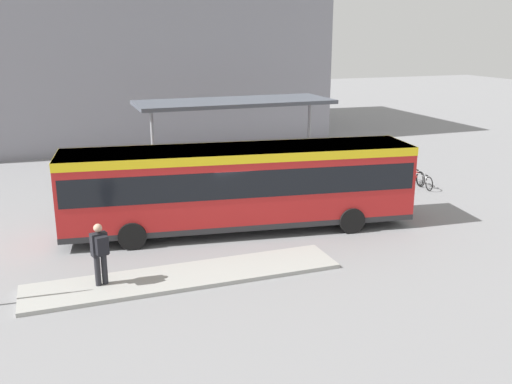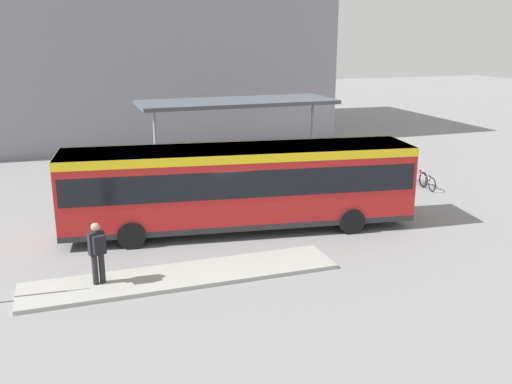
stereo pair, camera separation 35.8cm
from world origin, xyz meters
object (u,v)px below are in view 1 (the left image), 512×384
Objects in this scene: bicycle_white at (424,181)px; bicycle_black at (402,173)px; pedestrian_waiting at (100,251)px; bicycle_red at (415,176)px; city_bus at (240,182)px.

bicycle_white is 1.59m from bicycle_black.
pedestrian_waiting reaches higher than bicycle_red.
bicycle_black is (14.87, 7.48, -0.79)m from pedestrian_waiting.
bicycle_white is 0.79m from bicycle_red.
city_bus reaches higher than bicycle_red.
bicycle_black reaches higher than bicycle_white.
pedestrian_waiting reaches higher than bicycle_white.
pedestrian_waiting is 16.47m from bicycle_red.
bicycle_red is (15.03, 6.69, -0.78)m from pedestrian_waiting.
city_bus is 10.44m from bicycle_red.
bicycle_white is 0.88× the size of bicycle_red.
bicycle_white is at bearing -177.18° from bicycle_red.
city_bus is at bearing 114.08° from bicycle_black.
bicycle_white is at bearing -173.63° from bicycle_black.
bicycle_black is (-0.16, 0.79, -0.01)m from bicycle_red.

